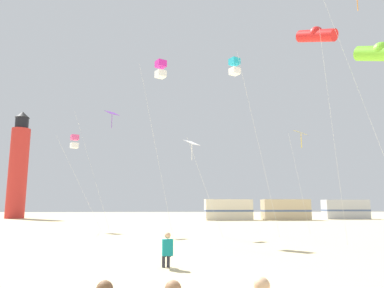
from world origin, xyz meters
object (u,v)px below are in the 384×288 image
Objects in this scene: rv_van_silver at (345,209)px; kite_box_magenta at (161,69)px; kite_tube_scarlet at (316,35)px; kite_box_rainbow at (75,142)px; kite_flyer_standing at (167,249)px; kite_diamond_white at (192,146)px; kite_tube_lime at (381,53)px; kite_diamond_orange at (357,2)px; kite_diamond_violet at (111,118)px; kite_box_cyan at (235,67)px; rv_van_tan at (286,210)px; kite_diamond_gold at (301,136)px; lighthouse_distant at (18,167)px; rv_van_cream at (228,210)px.

kite_box_magenta is at bearing -130.50° from rv_van_silver.
kite_box_rainbow is at bearing 143.29° from kite_tube_scarlet.
kite_flyer_standing is 13.00m from kite_diamond_white.
kite_diamond_white is at bearing 143.07° from kite_tube_scarlet.
kite_box_magenta is at bearing -95.23° from kite_flyer_standing.
kite_tube_scarlet reaches higher than kite_tube_lime.
kite_diamond_orange is 18.42m from kite_diamond_violet.
kite_diamond_white is at bearing -129.26° from rv_van_silver.
rv_van_silver is (21.62, 29.02, -10.05)m from kite_box_cyan.
kite_box_rainbow is 11.82m from kite_box_magenta.
kite_box_cyan is 30.19m from rv_van_tan.
kite_diamond_gold reaches higher than kite_flyer_standing.
kite_box_magenta is 0.68× the size of lighthouse_distant.
kite_box_cyan reaches higher than kite_diamond_gold.
lighthouse_distant reaches higher than kite_diamond_white.
kite_tube_scarlet is at bearing -36.93° from kite_diamond_white.
kite_diamond_violet reaches higher than rv_van_cream.
kite_flyer_standing is 0.15× the size of kite_diamond_gold.
kite_tube_scarlet is (8.98, -3.89, 0.78)m from kite_box_magenta.
kite_tube_lime is at bearing -103.79° from kite_diamond_orange.
kite_tube_lime is 1.48× the size of rv_van_silver.
rv_van_silver is at bearing 38.87° from kite_diamond_violet.
rv_van_silver is at bearing 47.99° from kite_box_magenta.
kite_box_magenta is 32.81m from rv_van_tan.
kite_box_rainbow is 25.40m from rv_van_cream.
kite_box_cyan is 1.50× the size of kite_box_rainbow.
kite_diamond_violet is at bearing 175.90° from kite_diamond_gold.
kite_diamond_orange is at bearing -112.95° from rv_van_silver.
kite_diamond_violet is at bearing 146.41° from kite_diamond_orange.
lighthouse_distant reaches higher than kite_flyer_standing.
kite_diamond_gold is 23.84m from rv_van_cream.
kite_diamond_white is 0.38× the size of lighthouse_distant.
kite_box_magenta reaches higher than kite_tube_lime.
kite_tube_lime is at bearing -58.27° from kite_box_cyan.
kite_tube_lime is at bearing -37.20° from kite_box_magenta.
rv_van_silver is at bearing 65.54° from kite_diamond_orange.
rv_van_cream is at bearing -14.21° from lighthouse_distant.
kite_tube_lime is at bearing -112.20° from rv_van_silver.
kite_flyer_standing is 0.07× the size of lighthouse_distant.
kite_tube_lime is (-0.69, -2.82, -4.24)m from kite_diamond_orange.
kite_flyer_standing is 0.08× the size of kite_diamond_orange.
kite_box_cyan is 1.86× the size of rv_van_tan.
kite_diamond_gold is at bearing -105.30° from rv_van_tan.
kite_flyer_standing is at bearing -125.17° from kite_diamond_gold.
rv_van_silver is at bearing 62.16° from kite_tube_scarlet.
kite_box_rainbow reaches higher than kite_flyer_standing.
kite_tube_scarlet is at bearing -116.33° from rv_van_silver.
kite_box_cyan reaches higher than rv_van_tan.
kite_tube_scarlet is at bearing -34.29° from kite_diamond_violet.
kite_box_rainbow is 30.89m from rv_van_tan.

